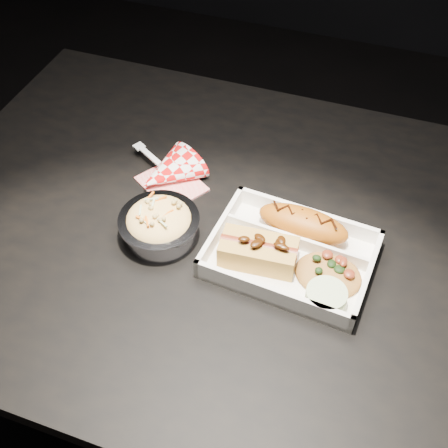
{
  "coord_description": "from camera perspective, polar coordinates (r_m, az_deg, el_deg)",
  "views": [
    {
      "loc": [
        0.15,
        -0.59,
        1.45
      ],
      "look_at": [
        -0.04,
        -0.05,
        0.81
      ],
      "focal_mm": 45.0,
      "sensor_mm": 36.0,
      "label": 1
    }
  ],
  "objects": [
    {
      "name": "fried_rice_mound",
      "position": [
        0.87,
        10.64,
        -4.63
      ],
      "size": [
        0.11,
        0.09,
        0.03
      ],
      "primitive_type": "ellipsoid",
      "rotation": [
        0.0,
        0.0,
        -0.08
      ],
      "color": "#AF7433",
      "rests_on": "food_tray"
    },
    {
      "name": "cupcake_liner",
      "position": [
        0.84,
        10.3,
        -7.39
      ],
      "size": [
        0.06,
        0.06,
        0.03
      ],
      "primitive_type": "cylinder",
      "color": "#BACF9C",
      "rests_on": "food_tray"
    },
    {
      "name": "dining_table",
      "position": [
        1.0,
        3.31,
        -4.39
      ],
      "size": [
        1.2,
        0.8,
        0.75
      ],
      "color": "black",
      "rests_on": "ground"
    },
    {
      "name": "food_tray",
      "position": [
        0.89,
        6.77,
        -3.29
      ],
      "size": [
        0.26,
        0.2,
        0.04
      ],
      "rotation": [
        0.0,
        0.0,
        -0.08
      ],
      "color": "white",
      "rests_on": "dining_table"
    },
    {
      "name": "foil_coleslaw_cup",
      "position": [
        0.91,
        -6.59,
        0.06
      ],
      "size": [
        0.13,
        0.13,
        0.07
      ],
      "color": "silver",
      "rests_on": "dining_table"
    },
    {
      "name": "napkin_fork",
      "position": [
        1.01,
        -5.71,
        5.18
      ],
      "size": [
        0.17,
        0.15,
        0.1
      ],
      "rotation": [
        0.0,
        0.0,
        -0.53
      ],
      "color": "red",
      "rests_on": "dining_table"
    },
    {
      "name": "hotdog",
      "position": [
        0.87,
        3.51,
        -2.68
      ],
      "size": [
        0.12,
        0.07,
        0.06
      ],
      "rotation": [
        0.0,
        0.0,
        0.08
      ],
      "color": "#BE9041",
      "rests_on": "food_tray"
    },
    {
      "name": "floor",
      "position": [
        1.6,
        2.19,
        -19.53
      ],
      "size": [
        4.0,
        4.0,
        0.05
      ],
      "primitive_type": "cube",
      "color": "black",
      "rests_on": "ground"
    },
    {
      "name": "fried_pastry",
      "position": [
        0.91,
        8.04,
        0.03
      ],
      "size": [
        0.16,
        0.07,
        0.05
      ],
      "primitive_type": "ellipsoid",
      "rotation": [
        0.0,
        0.0,
        -0.08
      ],
      "color": "#A75610",
      "rests_on": "food_tray"
    }
  ]
}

